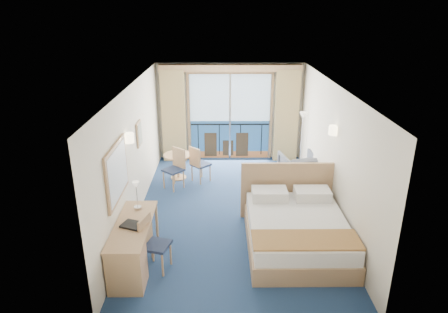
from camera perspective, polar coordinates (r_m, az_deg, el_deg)
floor at (r=8.63m, az=1.28°, el=-7.79°), size 6.50×6.50×0.00m
room_walls at (r=7.94m, az=1.38°, el=3.55°), size 4.04×6.54×2.72m
balcony_door at (r=11.20m, az=0.82°, el=5.33°), size 2.36×0.03×2.52m
curtain_left at (r=11.10m, az=-7.19°, el=5.72°), size 0.65×0.22×2.55m
curtain_right at (r=11.17m, az=8.89°, el=5.73°), size 0.65×0.22×2.55m
pelmet at (r=10.79m, az=0.91°, el=12.53°), size 3.80×0.25×0.18m
mirror at (r=6.82m, az=-15.04°, el=-2.17°), size 0.05×1.25×0.95m
wall_print at (r=8.59m, az=-12.00°, el=3.20°), size 0.04×0.42×0.52m
sconce_left at (r=7.53m, az=-13.41°, el=2.60°), size 0.18×0.18×0.18m
sconce_right at (r=8.07m, az=15.35°, el=3.63°), size 0.18×0.18×0.18m
bed at (r=7.46m, az=10.24°, el=-10.12°), size 1.91×2.27×1.20m
nightstand at (r=8.79m, az=12.97°, el=-5.82°), size 0.42×0.40×0.55m
phone at (r=8.66m, az=13.28°, el=-3.96°), size 0.21×0.19×0.08m
armchair at (r=9.90m, az=10.66°, el=-1.77°), size 0.99×1.01×0.79m
floor_lamp at (r=10.63m, az=11.14°, el=4.27°), size 0.21×0.21×1.55m
desk at (r=6.59m, az=-13.52°, el=-13.96°), size 0.57×1.67×0.78m
desk_chair at (r=6.77m, az=-10.28°, el=-11.70°), size 0.51×0.50×0.94m
folder at (r=6.72m, az=-12.91°, el=-9.51°), size 0.42×0.37×0.03m
desk_lamp at (r=7.07m, az=-12.43°, el=-4.62°), size 0.13×0.13×0.50m
round_table at (r=10.09m, az=-6.59°, el=-0.53°), size 0.71×0.71×0.64m
table_chair_a at (r=9.82m, az=-3.69°, el=-0.83°), size 0.56×0.56×0.92m
table_chair_b at (r=9.58m, az=-6.91°, el=-1.34°), size 0.59×0.59×0.97m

